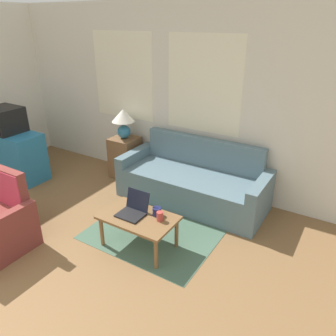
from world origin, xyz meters
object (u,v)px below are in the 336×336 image
television (4,120)px  table_lamp (123,120)px  coffee_table (138,220)px  laptop (133,209)px  couch (194,183)px  cup_yellow (160,216)px  cup_navy (157,212)px

television → table_lamp: (1.54, 0.96, -0.01)m
coffee_table → laptop: laptop is taller
couch → table_lamp: table_lamp is taller
table_lamp → laptop: size_ratio=1.56×
cup_yellow → couch: bearing=99.8°
laptop → cup_yellow: (0.32, 0.04, -0.00)m
couch → cup_yellow: couch is taller
coffee_table → laptop: 0.13m
table_lamp → laptop: bearing=-48.6°
television → couch: bearing=16.6°
table_lamp → coffee_table: bearing=-47.2°
cup_navy → television: bearing=174.7°
couch → television: bearing=-163.4°
cup_navy → cup_yellow: size_ratio=0.93×
television → coffee_table: size_ratio=0.62×
table_lamp → coffee_table: 1.95m
laptop → cup_navy: 0.26m
couch → laptop: 1.25m
table_lamp → cup_navy: (1.43, -1.24, -0.50)m
coffee_table → table_lamp: bearing=132.8°
table_lamp → couch: bearing=-5.1°
table_lamp → coffee_table: size_ratio=0.55×
couch → cup_navy: size_ratio=21.24×
table_lamp → laptop: table_lamp is taller
couch → cup_navy: couch is taller
table_lamp → cup_yellow: bearing=-40.9°
television → laptop: 2.80m
cup_navy → couch: bearing=96.3°
coffee_table → cup_yellow: bearing=13.8°
cup_yellow → laptop: bearing=-172.7°
table_lamp → cup_yellow: (1.51, -1.30, -0.50)m
television → coffee_table: television is taller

